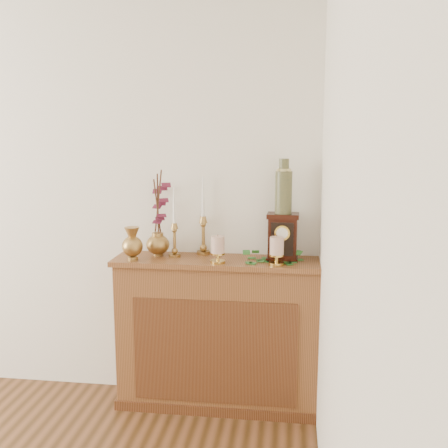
# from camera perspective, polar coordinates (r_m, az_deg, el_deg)

# --- Properties ---
(console_shelf) EXTENTS (1.24, 0.34, 0.93)m
(console_shelf) POSITION_cam_1_polar(r_m,az_deg,el_deg) (3.27, -0.68, -12.24)
(console_shelf) COLOR brown
(console_shelf) RESTS_ON ground
(candlestick_left) EXTENTS (0.07, 0.07, 0.42)m
(candlestick_left) POSITION_cam_1_polar(r_m,az_deg,el_deg) (3.15, -5.42, -1.12)
(candlestick_left) COLOR tan
(candlestick_left) RESTS_ON console_shelf
(candlestick_center) EXTENTS (0.08, 0.08, 0.48)m
(candlestick_center) POSITION_cam_1_polar(r_m,az_deg,el_deg) (3.20, -2.28, -0.54)
(candlestick_center) COLOR tan
(candlestick_center) RESTS_ON console_shelf
(bud_vase) EXTENTS (0.12, 0.12, 0.20)m
(bud_vase) POSITION_cam_1_polar(r_m,az_deg,el_deg) (3.11, -9.95, -2.16)
(bud_vase) COLOR tan
(bud_vase) RESTS_ON console_shelf
(ginger_jar) EXTENTS (0.21, 0.23, 0.52)m
(ginger_jar) POSITION_cam_1_polar(r_m,az_deg,el_deg) (3.22, -6.96, 0.85)
(ginger_jar) COLOR tan
(ginger_jar) RESTS_ON console_shelf
(pillar_candle_left) EXTENTS (0.09, 0.09, 0.17)m
(pillar_candle_left) POSITION_cam_1_polar(r_m,az_deg,el_deg) (3.00, -0.68, -2.64)
(pillar_candle_left) COLOR gold
(pillar_candle_left) RESTS_ON console_shelf
(pillar_candle_right) EXTENTS (0.09, 0.09, 0.17)m
(pillar_candle_right) POSITION_cam_1_polar(r_m,az_deg,el_deg) (2.97, 5.76, -2.77)
(pillar_candle_right) COLOR gold
(pillar_candle_right) RESTS_ON console_shelf
(ivy_garland) EXTENTS (0.43, 0.18, 0.08)m
(ivy_garland) POSITION_cam_1_polar(r_m,az_deg,el_deg) (3.07, 5.18, -3.85)
(ivy_garland) COLOR #2B6928
(ivy_garland) RESTS_ON console_shelf
(mantel_clock) EXTENTS (0.19, 0.14, 0.28)m
(mantel_clock) POSITION_cam_1_polar(r_m,az_deg,el_deg) (3.08, 6.40, -1.43)
(mantel_clock) COLOR black
(mantel_clock) RESTS_ON console_shelf
(ceramic_vase) EXTENTS (0.10, 0.10, 0.32)m
(ceramic_vase) POSITION_cam_1_polar(r_m,az_deg,el_deg) (3.04, 6.50, 3.80)
(ceramic_vase) COLOR #1B372C
(ceramic_vase) RESTS_ON mantel_clock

